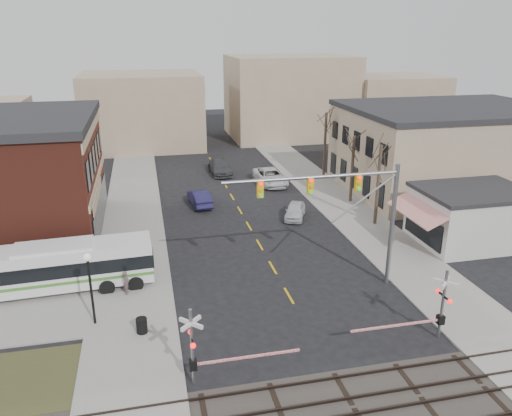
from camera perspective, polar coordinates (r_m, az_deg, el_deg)
The scene contains 22 objects.
ground at distance 29.86m, azimuth 4.88°, elevation -11.83°, with size 160.00×160.00×0.00m, color black.
sidewalk_west at distance 46.85m, azimuth -13.82°, elevation -0.25°, with size 5.00×60.00×0.12m, color gray.
sidewalk_east at distance 50.00m, azimuth 8.44°, elevation 1.38°, with size 5.00×60.00×0.12m, color gray.
ballast_strip at distance 23.82m, azimuth 11.05°, elevation -21.46°, with size 160.00×5.00×0.06m, color #332D28.
rail_tracks at distance 23.76m, azimuth 11.07°, elevation -21.29°, with size 160.00×3.91×0.14m.
tan_building at distance 54.61m, azimuth 21.09°, elevation 6.40°, with size 20.30×15.30×8.50m.
awning_shop at distance 41.57m, azimuth 23.42°, elevation -0.83°, with size 9.74×6.20×4.30m.
tree_east_a at distance 42.41m, azimuth 13.76°, elevation 2.55°, with size 0.28×0.28×6.75m.
tree_east_b at distance 47.80m, azimuth 10.94°, elevation 4.40°, with size 0.28×0.28×6.30m.
tree_east_c at distance 54.96m, azimuth 7.88°, elevation 7.03°, with size 0.28×0.28×7.20m.
transit_bus at distance 33.54m, azimuth -21.85°, elevation -6.25°, with size 11.81×3.17×3.01m.
traffic_signal_mast at distance 30.56m, azimuth 10.67°, elevation 0.66°, with size 10.88×0.30×8.00m.
rr_crossing_west at distance 23.65m, azimuth -6.23°, elevation -15.55°, with size 5.60×1.36×4.00m.
rr_crossing_east at distance 28.14m, azimuth 19.80°, elevation -10.50°, with size 5.60×1.36×4.00m.
street_lamp at distance 28.53m, azimuth -18.53°, elevation -7.16°, with size 0.44×0.44×4.28m.
trash_bin at distance 28.29m, azimuth -12.93°, elevation -12.95°, with size 0.60×0.60×0.85m, color black.
car_a at distance 43.75m, azimuth 4.49°, elevation -0.31°, with size 1.57×3.89×1.33m, color silver.
car_b at distance 47.06m, azimuth -6.47°, elevation 1.18°, with size 1.58×4.52×1.49m, color #1C1940.
car_c at distance 53.33m, azimuth 1.64°, elevation 3.59°, with size 2.69×5.83×1.62m, color silver.
car_d at distance 57.37m, azimuth -4.13°, elevation 4.67°, with size 2.18×5.36×1.55m, color #393A3E.
pedestrian_near at distance 32.09m, azimuth -14.59°, elevation -8.25°, with size 0.56×0.37×1.53m, color #554544.
pedestrian_far at distance 35.36m, azimuth -16.30°, elevation -5.63°, with size 0.79×0.61×1.62m, color #3A3F66.
Camera 1 is at (-8.02, -24.19, 15.55)m, focal length 35.00 mm.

